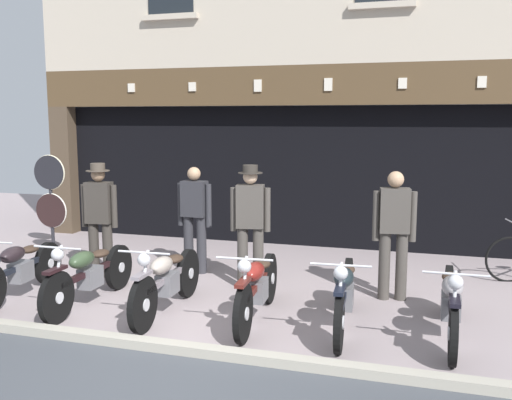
{
  "coord_description": "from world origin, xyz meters",
  "views": [
    {
      "loc": [
        2.38,
        -5.03,
        2.38
      ],
      "look_at": [
        0.01,
        2.79,
        1.21
      ],
      "focal_mm": 40.23,
      "sensor_mm": 36.0,
      "label": 1
    }
  ],
  "objects_px": {
    "motorcycle_center_left": "(167,280)",
    "tyre_sign_pole": "(50,193)",
    "motorcycle_far_left": "(19,268)",
    "motorcycle_center_right": "(344,293)",
    "shopkeeper_center": "(195,215)",
    "motorcycle_center": "(257,286)",
    "motorcycle_right": "(451,302)",
    "assistant_far_right": "(394,229)",
    "salesman_left": "(100,214)",
    "salesman_right": "(250,220)",
    "advert_board_near": "(398,148)",
    "motorcycle_left": "(89,273)"
  },
  "relations": [
    {
      "from": "tyre_sign_pole",
      "to": "salesman_left",
      "type": "bearing_deg",
      "value": -34.42
    },
    {
      "from": "shopkeeper_center",
      "to": "motorcycle_center_left",
      "type": "bearing_deg",
      "value": 104.75
    },
    {
      "from": "salesman_left",
      "to": "assistant_far_right",
      "type": "height_order",
      "value": "salesman_left"
    },
    {
      "from": "motorcycle_far_left",
      "to": "advert_board_near",
      "type": "distance_m",
      "value": 6.44
    },
    {
      "from": "motorcycle_center",
      "to": "salesman_left",
      "type": "xyz_separation_m",
      "value": [
        -2.8,
        1.15,
        0.53
      ]
    },
    {
      "from": "motorcycle_far_left",
      "to": "motorcycle_left",
      "type": "xyz_separation_m",
      "value": [
        1.05,
        0.0,
        0.01
      ]
    },
    {
      "from": "motorcycle_far_left",
      "to": "tyre_sign_pole",
      "type": "distance_m",
      "value": 2.78
    },
    {
      "from": "motorcycle_center_left",
      "to": "tyre_sign_pole",
      "type": "distance_m",
      "value": 4.19
    },
    {
      "from": "motorcycle_center",
      "to": "shopkeeper_center",
      "type": "height_order",
      "value": "shopkeeper_center"
    },
    {
      "from": "motorcycle_left",
      "to": "salesman_right",
      "type": "height_order",
      "value": "salesman_right"
    },
    {
      "from": "motorcycle_left",
      "to": "motorcycle_far_left",
      "type": "bearing_deg",
      "value": -0.49
    },
    {
      "from": "motorcycle_far_left",
      "to": "tyre_sign_pole",
      "type": "xyz_separation_m",
      "value": [
        -1.25,
        2.4,
        0.65
      ]
    },
    {
      "from": "motorcycle_center_right",
      "to": "motorcycle_right",
      "type": "distance_m",
      "value": 1.15
    },
    {
      "from": "advert_board_near",
      "to": "salesman_right",
      "type": "bearing_deg",
      "value": -121.32
    },
    {
      "from": "salesman_right",
      "to": "tyre_sign_pole",
      "type": "height_order",
      "value": "same"
    },
    {
      "from": "motorcycle_left",
      "to": "salesman_right",
      "type": "xyz_separation_m",
      "value": [
        1.74,
        1.31,
        0.55
      ]
    },
    {
      "from": "shopkeeper_center",
      "to": "motorcycle_center",
      "type": "bearing_deg",
      "value": 133.09
    },
    {
      "from": "salesman_left",
      "to": "tyre_sign_pole",
      "type": "distance_m",
      "value": 2.09
    },
    {
      "from": "motorcycle_center_left",
      "to": "salesman_left",
      "type": "height_order",
      "value": "salesman_left"
    },
    {
      "from": "shopkeeper_center",
      "to": "assistant_far_right",
      "type": "distance_m",
      "value": 3.05
    },
    {
      "from": "motorcycle_far_left",
      "to": "motorcycle_center_right",
      "type": "xyz_separation_m",
      "value": [
        4.28,
        0.11,
        0.01
      ]
    },
    {
      "from": "shopkeeper_center",
      "to": "assistant_far_right",
      "type": "xyz_separation_m",
      "value": [
        3.01,
        -0.48,
        0.04
      ]
    },
    {
      "from": "motorcycle_left",
      "to": "motorcycle_center_left",
      "type": "distance_m",
      "value": 1.08
    },
    {
      "from": "motorcycle_center_right",
      "to": "motorcycle_far_left",
      "type": "bearing_deg",
      "value": -2.5
    },
    {
      "from": "motorcycle_center_right",
      "to": "shopkeeper_center",
      "type": "bearing_deg",
      "value": -38.36
    },
    {
      "from": "motorcycle_right",
      "to": "assistant_far_right",
      "type": "xyz_separation_m",
      "value": [
        -0.69,
        1.23,
        0.53
      ]
    },
    {
      "from": "motorcycle_center",
      "to": "motorcycle_right",
      "type": "distance_m",
      "value": 2.16
    },
    {
      "from": "motorcycle_left",
      "to": "salesman_left",
      "type": "xyz_separation_m",
      "value": [
        -0.58,
        1.21,
        0.54
      ]
    },
    {
      "from": "shopkeeper_center",
      "to": "assistant_far_right",
      "type": "bearing_deg",
      "value": 173.33
    },
    {
      "from": "motorcycle_right",
      "to": "motorcycle_center_right",
      "type": "bearing_deg",
      "value": 1.67
    },
    {
      "from": "motorcycle_right",
      "to": "advert_board_near",
      "type": "height_order",
      "value": "advert_board_near"
    },
    {
      "from": "salesman_right",
      "to": "tyre_sign_pole",
      "type": "distance_m",
      "value": 4.19
    },
    {
      "from": "motorcycle_far_left",
      "to": "motorcycle_center_right",
      "type": "relative_size",
      "value": 0.94
    },
    {
      "from": "motorcycle_far_left",
      "to": "assistant_far_right",
      "type": "bearing_deg",
      "value": -169.64
    },
    {
      "from": "motorcycle_far_left",
      "to": "motorcycle_left",
      "type": "bearing_deg",
      "value": 174.4
    },
    {
      "from": "motorcycle_center_left",
      "to": "shopkeeper_center",
      "type": "bearing_deg",
      "value": -79.68
    },
    {
      "from": "motorcycle_left",
      "to": "shopkeeper_center",
      "type": "relative_size",
      "value": 1.25
    },
    {
      "from": "motorcycle_center",
      "to": "assistant_far_right",
      "type": "distance_m",
      "value": 2.04
    },
    {
      "from": "salesman_right",
      "to": "motorcycle_far_left",
      "type": "bearing_deg",
      "value": 14.4
    },
    {
      "from": "salesman_left",
      "to": "salesman_right",
      "type": "relative_size",
      "value": 0.99
    },
    {
      "from": "motorcycle_far_left",
      "to": "motorcycle_right",
      "type": "distance_m",
      "value": 5.43
    },
    {
      "from": "motorcycle_far_left",
      "to": "tyre_sign_pole",
      "type": "height_order",
      "value": "tyre_sign_pole"
    },
    {
      "from": "motorcycle_center_left",
      "to": "assistant_far_right",
      "type": "relative_size",
      "value": 1.18
    },
    {
      "from": "motorcycle_right",
      "to": "assistant_far_right",
      "type": "bearing_deg",
      "value": -60.77
    },
    {
      "from": "motorcycle_center",
      "to": "advert_board_near",
      "type": "distance_m",
      "value": 4.64
    },
    {
      "from": "motorcycle_left",
      "to": "assistant_far_right",
      "type": "distance_m",
      "value": 3.97
    },
    {
      "from": "motorcycle_center_right",
      "to": "shopkeeper_center",
      "type": "height_order",
      "value": "shopkeeper_center"
    },
    {
      "from": "shopkeeper_center",
      "to": "advert_board_near",
      "type": "xyz_separation_m",
      "value": [
        2.87,
        2.42,
        0.94
      ]
    },
    {
      "from": "motorcycle_center_left",
      "to": "advert_board_near",
      "type": "xyz_separation_m",
      "value": [
        2.46,
        4.27,
        1.43
      ]
    },
    {
      "from": "motorcycle_center_right",
      "to": "tyre_sign_pole",
      "type": "distance_m",
      "value": 6.02
    }
  ]
}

